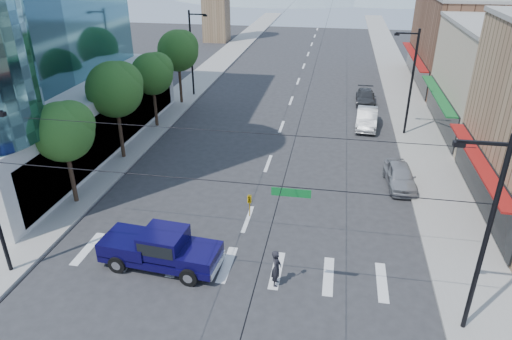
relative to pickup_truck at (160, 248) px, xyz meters
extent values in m
plane|color=#28282B|center=(3.50, -0.87, -1.09)|extent=(160.00, 160.00, 0.00)
cube|color=gray|center=(-8.50, 39.13, -1.01)|extent=(4.00, 120.00, 0.15)
cube|color=gray|center=(15.50, 39.13, -1.01)|extent=(4.00, 120.00, 0.15)
cube|color=brown|center=(23.50, 39.13, 3.91)|extent=(12.00, 18.00, 10.00)
cylinder|color=black|center=(-7.70, 5.13, 1.19)|extent=(0.28, 0.28, 4.55)
sphere|color=#1F511B|center=(-7.70, 5.13, 3.79)|extent=(3.64, 3.64, 3.64)
sphere|color=#1F511B|center=(-7.30, 5.43, 4.19)|extent=(2.86, 2.86, 2.86)
cylinder|color=black|center=(-7.70, 12.13, 1.47)|extent=(0.28, 0.28, 5.11)
sphere|color=#1F511B|center=(-7.70, 12.13, 4.39)|extent=(4.09, 4.09, 4.09)
sphere|color=#1F511B|center=(-7.30, 12.43, 4.79)|extent=(3.21, 3.21, 3.21)
cylinder|color=black|center=(-7.70, 19.13, 1.19)|extent=(0.28, 0.28, 4.55)
sphere|color=#1F511B|center=(-7.70, 19.13, 3.79)|extent=(3.64, 3.64, 3.64)
sphere|color=#1F511B|center=(-7.30, 19.43, 4.19)|extent=(2.86, 2.86, 2.86)
cylinder|color=black|center=(-7.70, 26.13, 1.47)|extent=(0.28, 0.28, 5.11)
sphere|color=#1F511B|center=(-7.70, 26.13, 4.39)|extent=(4.09, 4.09, 4.09)
sphere|color=#1F511B|center=(-7.30, 26.43, 4.79)|extent=(3.21, 3.21, 3.21)
cylinder|color=black|center=(14.30, -1.87, 3.41)|extent=(0.20, 0.20, 9.00)
cylinder|color=black|center=(3.50, -1.87, 5.11)|extent=(21.60, 0.04, 0.04)
imported|color=gold|center=(5.00, -1.87, 4.06)|extent=(0.16, 0.20, 1.00)
cube|color=#0C6626|center=(6.70, -1.87, 4.86)|extent=(1.60, 0.06, 0.35)
cylinder|color=black|center=(-7.30, 29.13, 3.41)|extent=(0.20, 0.20, 9.00)
cube|color=black|center=(-6.40, 29.13, 7.51)|extent=(1.80, 0.12, 0.12)
cube|color=black|center=(-5.60, 29.13, 7.41)|extent=(0.40, 0.25, 0.18)
cylinder|color=black|center=(14.30, 21.13, 3.41)|extent=(0.20, 0.20, 9.00)
cube|color=black|center=(13.40, 21.13, 7.51)|extent=(1.80, 0.12, 0.12)
cube|color=black|center=(12.60, 21.13, 7.41)|extent=(0.40, 0.25, 0.18)
cube|color=#0D0840|center=(0.02, 0.00, -0.48)|extent=(6.21, 2.69, 0.38)
cube|color=#0D0840|center=(2.16, -0.18, -0.04)|extent=(1.92, 2.23, 0.60)
cube|color=#0D0840|center=(0.24, -0.02, 0.40)|extent=(2.25, 2.20, 1.21)
cube|color=black|center=(0.24, -0.02, 0.51)|extent=(2.03, 2.21, 0.66)
cube|color=#0D0840|center=(-1.73, 0.14, 0.01)|extent=(2.70, 2.40, 0.71)
cube|color=silver|center=(3.04, -0.25, -0.48)|extent=(0.30, 2.09, 0.38)
cube|color=silver|center=(-2.99, 0.24, -0.48)|extent=(0.30, 2.09, 0.33)
cylinder|color=black|center=(1.86, -1.20, -0.63)|extent=(0.95, 0.40, 0.92)
cylinder|color=black|center=(2.03, 0.88, -0.63)|extent=(0.95, 0.40, 0.92)
cylinder|color=black|center=(-1.98, -0.89, -0.63)|extent=(0.95, 0.40, 0.92)
cylinder|color=black|center=(-1.81, 1.20, -0.63)|extent=(0.95, 0.40, 0.92)
imported|color=black|center=(6.00, -0.43, -0.11)|extent=(0.47, 0.71, 1.95)
imported|color=#9A9A9E|center=(12.90, 11.17, -0.32)|extent=(2.18, 4.64, 1.54)
imported|color=silver|center=(11.10, 22.46, -0.24)|extent=(2.15, 5.24, 1.69)
imported|color=#323335|center=(11.24, 29.54, -0.39)|extent=(2.01, 4.81, 1.39)
camera|label=1|loc=(8.15, -17.83, 13.69)|focal=32.00mm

